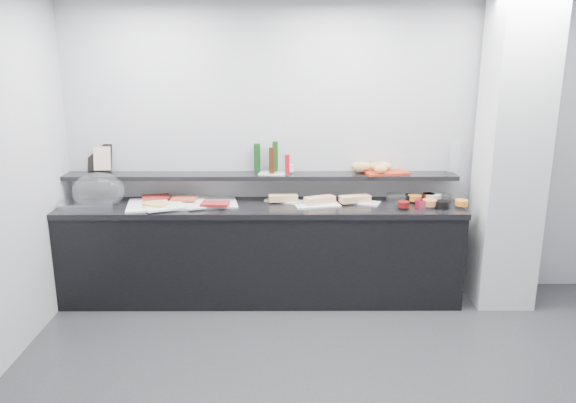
{
  "coord_description": "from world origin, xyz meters",
  "views": [
    {
      "loc": [
        -0.47,
        -3.18,
        2.24
      ],
      "look_at": [
        -0.45,
        1.45,
        1.0
      ],
      "focal_mm": 35.0,
      "sensor_mm": 36.0,
      "label": 1
    }
  ],
  "objects_px": {
    "sandwich_plate_mid": "(317,205)",
    "framed_print": "(100,158)",
    "condiment_tray": "(273,173)",
    "carafe": "(455,157)",
    "bread_tray": "(384,172)",
    "cloche_base": "(89,203)"
  },
  "relations": [
    {
      "from": "cloche_base",
      "to": "framed_print",
      "type": "distance_m",
      "value": 0.46
    },
    {
      "from": "cloche_base",
      "to": "bread_tray",
      "type": "bearing_deg",
      "value": -1.01
    },
    {
      "from": "sandwich_plate_mid",
      "to": "condiment_tray",
      "type": "distance_m",
      "value": 0.51
    },
    {
      "from": "condiment_tray",
      "to": "bread_tray",
      "type": "bearing_deg",
      "value": 12.14
    },
    {
      "from": "sandwich_plate_mid",
      "to": "condiment_tray",
      "type": "relative_size",
      "value": 1.63
    },
    {
      "from": "framed_print",
      "to": "carafe",
      "type": "bearing_deg",
      "value": 8.33
    },
    {
      "from": "cloche_base",
      "to": "framed_print",
      "type": "relative_size",
      "value": 1.8
    },
    {
      "from": "sandwich_plate_mid",
      "to": "framed_print",
      "type": "xyz_separation_m",
      "value": [
        -2.02,
        0.32,
        0.37
      ]
    },
    {
      "from": "framed_print",
      "to": "bread_tray",
      "type": "bearing_deg",
      "value": 8.39
    },
    {
      "from": "framed_print",
      "to": "carafe",
      "type": "relative_size",
      "value": 0.87
    },
    {
      "from": "framed_print",
      "to": "carafe",
      "type": "distance_m",
      "value": 3.29
    },
    {
      "from": "framed_print",
      "to": "condiment_tray",
      "type": "xyz_separation_m",
      "value": [
        1.62,
        -0.12,
        -0.12
      ]
    },
    {
      "from": "bread_tray",
      "to": "carafe",
      "type": "height_order",
      "value": "carafe"
    },
    {
      "from": "framed_print",
      "to": "bread_tray",
      "type": "height_order",
      "value": "framed_print"
    },
    {
      "from": "cloche_base",
      "to": "bread_tray",
      "type": "xyz_separation_m",
      "value": [
        2.69,
        0.2,
        0.24
      ]
    },
    {
      "from": "sandwich_plate_mid",
      "to": "carafe",
      "type": "height_order",
      "value": "carafe"
    },
    {
      "from": "condiment_tray",
      "to": "carafe",
      "type": "height_order",
      "value": "carafe"
    },
    {
      "from": "bread_tray",
      "to": "carafe",
      "type": "xyz_separation_m",
      "value": [
        0.64,
        -0.02,
        0.14
      ]
    },
    {
      "from": "condiment_tray",
      "to": "carafe",
      "type": "xyz_separation_m",
      "value": [
        1.67,
        0.03,
        0.14
      ]
    },
    {
      "from": "bread_tray",
      "to": "condiment_tray",
      "type": "bearing_deg",
      "value": 169.38
    },
    {
      "from": "cloche_base",
      "to": "bread_tray",
      "type": "distance_m",
      "value": 2.71
    },
    {
      "from": "sandwich_plate_mid",
      "to": "framed_print",
      "type": "distance_m",
      "value": 2.08
    }
  ]
}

